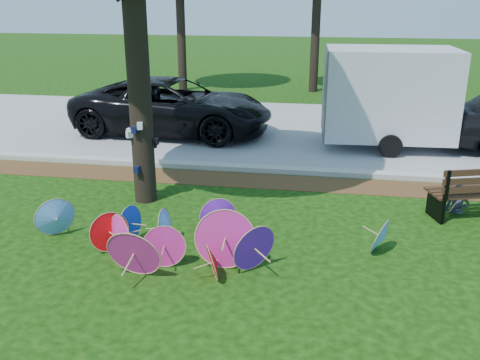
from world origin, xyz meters
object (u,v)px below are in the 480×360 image
(parasol_pile, at_px, (183,236))
(park_bench, at_px, (480,189))
(cargo_trailer, at_px, (389,93))
(person_left, at_px, (460,183))
(black_van, at_px, (173,107))

(parasol_pile, bearing_deg, park_bench, 27.18)
(cargo_trailer, relative_size, person_left, 2.73)
(parasol_pile, xyz_separation_m, black_van, (-2.35, 7.64, 0.44))
(park_bench, xyz_separation_m, person_left, (-0.35, 0.05, 0.10))
(parasol_pile, distance_m, park_bench, 5.68)
(person_left, bearing_deg, park_bench, 15.04)
(parasol_pile, xyz_separation_m, person_left, (4.70, 2.64, 0.24))
(black_van, xyz_separation_m, cargo_trailer, (6.08, -0.44, 0.65))
(cargo_trailer, height_order, park_bench, cargo_trailer)
(cargo_trailer, relative_size, park_bench, 1.70)
(person_left, bearing_deg, cargo_trailer, 125.12)
(black_van, relative_size, cargo_trailer, 1.75)
(cargo_trailer, xyz_separation_m, park_bench, (1.31, -4.61, -0.95))
(black_van, height_order, person_left, black_van)
(cargo_trailer, xyz_separation_m, person_left, (0.96, -4.56, -0.85))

